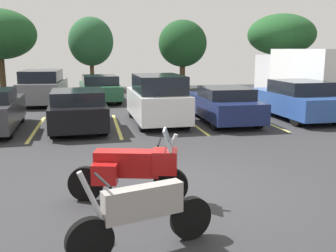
{
  "coord_description": "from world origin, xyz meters",
  "views": [
    {
      "loc": [
        -1.62,
        -7.47,
        2.79
      ],
      "look_at": [
        0.24,
        2.06,
        0.87
      ],
      "focal_mm": 41.81,
      "sensor_mm": 36.0,
      "label": 1
    }
  ],
  "objects_px": {
    "car_far_grey": "(44,87)",
    "car_far_green": "(100,88)",
    "motorcycle_second": "(142,214)",
    "car_black": "(78,109)",
    "car_white": "(157,100)",
    "motorcycle_touring": "(132,168)",
    "car_navy": "(224,104)",
    "car_blue": "(296,100)",
    "box_truck": "(305,74)"
  },
  "relations": [
    {
      "from": "car_far_grey",
      "to": "car_far_green",
      "type": "bearing_deg",
      "value": 6.36
    },
    {
      "from": "motorcycle_second",
      "to": "car_black",
      "type": "relative_size",
      "value": 0.47
    },
    {
      "from": "car_white",
      "to": "car_far_grey",
      "type": "height_order",
      "value": "car_white"
    },
    {
      "from": "car_black",
      "to": "car_far_green",
      "type": "relative_size",
      "value": 0.96
    },
    {
      "from": "motorcycle_touring",
      "to": "car_white",
      "type": "bearing_deg",
      "value": 77.1
    },
    {
      "from": "car_far_grey",
      "to": "car_navy",
      "type": "bearing_deg",
      "value": -42.01
    },
    {
      "from": "car_white",
      "to": "car_far_green",
      "type": "distance_m",
      "value": 7.1
    },
    {
      "from": "car_white",
      "to": "car_far_green",
      "type": "relative_size",
      "value": 0.91
    },
    {
      "from": "car_blue",
      "to": "car_far_grey",
      "type": "relative_size",
      "value": 0.98
    },
    {
      "from": "car_white",
      "to": "box_truck",
      "type": "relative_size",
      "value": 0.6
    },
    {
      "from": "car_black",
      "to": "car_far_grey",
      "type": "relative_size",
      "value": 0.93
    },
    {
      "from": "car_blue",
      "to": "car_black",
      "type": "bearing_deg",
      "value": -177.62
    },
    {
      "from": "car_navy",
      "to": "car_far_grey",
      "type": "height_order",
      "value": "car_far_grey"
    },
    {
      "from": "car_white",
      "to": "car_navy",
      "type": "bearing_deg",
      "value": -4.32
    },
    {
      "from": "car_far_grey",
      "to": "car_black",
      "type": "bearing_deg",
      "value": -74.32
    },
    {
      "from": "car_navy",
      "to": "motorcycle_second",
      "type": "bearing_deg",
      "value": -115.3
    },
    {
      "from": "car_navy",
      "to": "car_blue",
      "type": "distance_m",
      "value": 3.14
    },
    {
      "from": "car_white",
      "to": "box_truck",
      "type": "xyz_separation_m",
      "value": [
        8.47,
        4.13,
        0.6
      ]
    },
    {
      "from": "car_black",
      "to": "car_blue",
      "type": "relative_size",
      "value": 0.94
    },
    {
      "from": "motorcycle_second",
      "to": "car_far_grey",
      "type": "bearing_deg",
      "value": 100.86
    },
    {
      "from": "car_blue",
      "to": "car_far_green",
      "type": "xyz_separation_m",
      "value": [
        -7.7,
        6.82,
        -0.06
      ]
    },
    {
      "from": "motorcycle_touring",
      "to": "motorcycle_second",
      "type": "distance_m",
      "value": 1.84
    },
    {
      "from": "box_truck",
      "to": "car_blue",
      "type": "bearing_deg",
      "value": -123.78
    },
    {
      "from": "car_white",
      "to": "car_blue",
      "type": "bearing_deg",
      "value": -0.07
    },
    {
      "from": "motorcycle_touring",
      "to": "car_far_grey",
      "type": "distance_m",
      "value": 14.44
    },
    {
      "from": "car_far_green",
      "to": "box_truck",
      "type": "distance_m",
      "value": 10.84
    },
    {
      "from": "motorcycle_touring",
      "to": "car_blue",
      "type": "height_order",
      "value": "car_blue"
    },
    {
      "from": "car_white",
      "to": "box_truck",
      "type": "bearing_deg",
      "value": 25.97
    },
    {
      "from": "car_black",
      "to": "box_truck",
      "type": "height_order",
      "value": "box_truck"
    },
    {
      "from": "car_black",
      "to": "car_white",
      "type": "distance_m",
      "value": 2.95
    },
    {
      "from": "car_black",
      "to": "car_white",
      "type": "relative_size",
      "value": 1.06
    },
    {
      "from": "motorcycle_touring",
      "to": "motorcycle_second",
      "type": "bearing_deg",
      "value": -91.51
    },
    {
      "from": "car_black",
      "to": "car_blue",
      "type": "height_order",
      "value": "car_blue"
    },
    {
      "from": "car_white",
      "to": "car_far_green",
      "type": "height_order",
      "value": "car_white"
    },
    {
      "from": "motorcycle_touring",
      "to": "car_far_green",
      "type": "height_order",
      "value": "car_far_green"
    },
    {
      "from": "car_white",
      "to": "car_black",
      "type": "bearing_deg",
      "value": -172.86
    },
    {
      "from": "motorcycle_touring",
      "to": "car_black",
      "type": "xyz_separation_m",
      "value": [
        -1.18,
        7.24,
        0.04
      ]
    },
    {
      "from": "car_black",
      "to": "car_white",
      "type": "xyz_separation_m",
      "value": [
        2.92,
        0.37,
        0.22
      ]
    },
    {
      "from": "car_black",
      "to": "car_navy",
      "type": "xyz_separation_m",
      "value": [
        5.5,
        0.17,
        -0.01
      ]
    },
    {
      "from": "motorcycle_touring",
      "to": "car_far_green",
      "type": "xyz_separation_m",
      "value": [
        -0.25,
        14.42,
        0.05
      ]
    },
    {
      "from": "car_blue",
      "to": "motorcycle_touring",
      "type": "bearing_deg",
      "value": -134.43
    },
    {
      "from": "motorcycle_touring",
      "to": "motorcycle_second",
      "type": "height_order",
      "value": "motorcycle_touring"
    },
    {
      "from": "motorcycle_second",
      "to": "car_far_green",
      "type": "xyz_separation_m",
      "value": [
        -0.2,
        16.26,
        0.16
      ]
    },
    {
      "from": "car_navy",
      "to": "car_far_green",
      "type": "xyz_separation_m",
      "value": [
        -4.57,
        7.01,
        0.02
      ]
    },
    {
      "from": "motorcycle_second",
      "to": "car_far_green",
      "type": "height_order",
      "value": "car_far_green"
    },
    {
      "from": "car_blue",
      "to": "car_far_green",
      "type": "bearing_deg",
      "value": 138.48
    },
    {
      "from": "car_navy",
      "to": "car_far_grey",
      "type": "bearing_deg",
      "value": 137.99
    },
    {
      "from": "car_navy",
      "to": "car_far_grey",
      "type": "distance_m",
      "value": 10.0
    },
    {
      "from": "car_far_grey",
      "to": "box_truck",
      "type": "xyz_separation_m",
      "value": [
        13.32,
        -2.37,
        0.65
      ]
    },
    {
      "from": "car_far_green",
      "to": "box_truck",
      "type": "bearing_deg",
      "value": -14.4
    }
  ]
}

